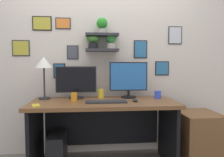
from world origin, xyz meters
The scene contains 13 objects.
back_wall_assembly centered at (0.00, 0.44, 1.35)m, with size 4.40×0.24×2.70m.
desk centered at (0.00, 0.05, 0.54)m, with size 1.62×0.68×0.75m.
monitor_left centered at (-0.32, 0.22, 0.95)m, with size 0.49×0.18×0.39m.
monitor_right centered at (0.32, 0.22, 0.98)m, with size 0.47×0.18×0.44m.
keyboard centered at (0.02, -0.10, 0.76)m, with size 0.44×0.14×0.02m, color #2D2D33.
computer_mouse centered at (0.35, -0.08, 0.77)m, with size 0.06×0.09×0.03m, color black.
desk_lamp centered at (-0.69, 0.20, 1.16)m, with size 0.21×0.21×0.50m.
cell_phone centered at (-0.69, -0.20, 0.76)m, with size 0.07×0.14×0.01m, color yellow.
coffee_mug centered at (0.66, 0.13, 0.80)m, with size 0.08×0.08×0.09m, color blue.
pen_cup centered at (-0.33, 0.00, 0.80)m, with size 0.07×0.07×0.10m, color orange.
water_cup centered at (-0.02, 0.23, 0.81)m, with size 0.07×0.07×0.11m, color yellow.
drawer_cabinet centered at (1.11, -0.02, 0.30)m, with size 0.44×0.50×0.60m, color brown.
computer_tower_left centered at (-0.52, 0.01, 0.19)m, with size 0.18×0.40×0.39m, color black.
Camera 1 is at (-0.12, -2.38, 1.18)m, focal length 34.47 mm.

